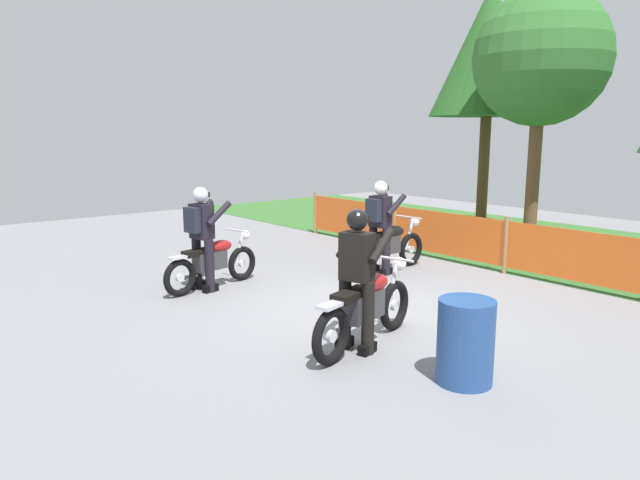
{
  "coord_description": "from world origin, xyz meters",
  "views": [
    {
      "loc": [
        5.74,
        -5.63,
        2.54
      ],
      "look_at": [
        -0.99,
        -0.09,
        0.9
      ],
      "focal_mm": 32.22,
      "sensor_mm": 36.0,
      "label": 1
    }
  ],
  "objects_px": {
    "motorcycle_third": "(213,262)",
    "rider_third": "(202,233)",
    "rider_lead": "(380,222)",
    "rider_trailing": "(357,275)",
    "motorcycle_trailing": "(366,307)",
    "oil_drum": "(465,342)",
    "motorcycle_lead": "(387,246)"
  },
  "relations": [
    {
      "from": "motorcycle_third",
      "to": "rider_third",
      "type": "relative_size",
      "value": 1.12
    },
    {
      "from": "rider_lead",
      "to": "oil_drum",
      "type": "relative_size",
      "value": 1.92
    },
    {
      "from": "motorcycle_lead",
      "to": "rider_third",
      "type": "relative_size",
      "value": 1.22
    },
    {
      "from": "motorcycle_third",
      "to": "rider_trailing",
      "type": "distance_m",
      "value": 3.58
    },
    {
      "from": "rider_third",
      "to": "oil_drum",
      "type": "distance_m",
      "value": 4.9
    },
    {
      "from": "motorcycle_third",
      "to": "rider_lead",
      "type": "distance_m",
      "value": 3.05
    },
    {
      "from": "rider_lead",
      "to": "rider_third",
      "type": "relative_size",
      "value": 1.0
    },
    {
      "from": "motorcycle_trailing",
      "to": "oil_drum",
      "type": "distance_m",
      "value": 1.41
    },
    {
      "from": "oil_drum",
      "to": "motorcycle_lead",
      "type": "bearing_deg",
      "value": 143.48
    },
    {
      "from": "rider_trailing",
      "to": "motorcycle_trailing",
      "type": "bearing_deg",
      "value": 0.57
    },
    {
      "from": "motorcycle_third",
      "to": "rider_third",
      "type": "height_order",
      "value": "rider_third"
    },
    {
      "from": "motorcycle_third",
      "to": "rider_trailing",
      "type": "xyz_separation_m",
      "value": [
        3.55,
        -0.06,
        0.48
      ]
    },
    {
      "from": "oil_drum",
      "to": "motorcycle_third",
      "type": "bearing_deg",
      "value": -177.85
    },
    {
      "from": "motorcycle_lead",
      "to": "motorcycle_third",
      "type": "relative_size",
      "value": 1.09
    },
    {
      "from": "rider_trailing",
      "to": "rider_third",
      "type": "xyz_separation_m",
      "value": [
        -3.51,
        -0.14,
        0.03
      ]
    },
    {
      "from": "rider_lead",
      "to": "rider_trailing",
      "type": "height_order",
      "value": "same"
    },
    {
      "from": "motorcycle_lead",
      "to": "rider_lead",
      "type": "height_order",
      "value": "rider_lead"
    },
    {
      "from": "motorcycle_lead",
      "to": "motorcycle_trailing",
      "type": "bearing_deg",
      "value": -143.1
    },
    {
      "from": "oil_drum",
      "to": "rider_third",
      "type": "bearing_deg",
      "value": -175.44
    },
    {
      "from": "rider_third",
      "to": "motorcycle_lead",
      "type": "bearing_deg",
      "value": -27.85
    },
    {
      "from": "rider_lead",
      "to": "rider_trailing",
      "type": "bearing_deg",
      "value": -142.41
    },
    {
      "from": "rider_trailing",
      "to": "rider_third",
      "type": "distance_m",
      "value": 3.51
    },
    {
      "from": "motorcycle_trailing",
      "to": "rider_trailing",
      "type": "bearing_deg",
      "value": -179.43
    },
    {
      "from": "motorcycle_lead",
      "to": "motorcycle_third",
      "type": "distance_m",
      "value": 3.22
    },
    {
      "from": "motorcycle_trailing",
      "to": "rider_third",
      "type": "height_order",
      "value": "rider_third"
    },
    {
      "from": "rider_trailing",
      "to": "oil_drum",
      "type": "distance_m",
      "value": 1.46
    },
    {
      "from": "motorcycle_trailing",
      "to": "rider_trailing",
      "type": "relative_size",
      "value": 1.21
    },
    {
      "from": "rider_trailing",
      "to": "rider_third",
      "type": "relative_size",
      "value": 1.0
    },
    {
      "from": "motorcycle_trailing",
      "to": "motorcycle_third",
      "type": "bearing_deg",
      "value": 77.79
    },
    {
      "from": "rider_trailing",
      "to": "rider_third",
      "type": "height_order",
      "value": "same"
    },
    {
      "from": "rider_trailing",
      "to": "motorcycle_lead",
      "type": "bearing_deg",
      "value": 24.58
    },
    {
      "from": "motorcycle_lead",
      "to": "rider_lead",
      "type": "relative_size",
      "value": 1.22
    }
  ]
}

